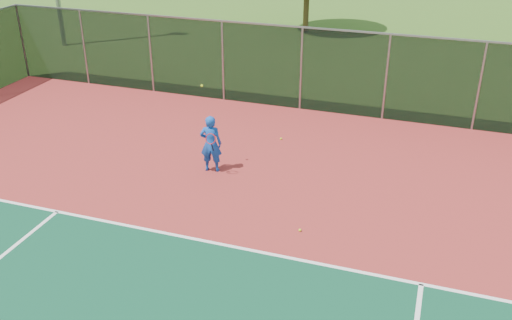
# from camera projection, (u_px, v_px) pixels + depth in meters

# --- Properties ---
(court_apron) EXTENTS (30.00, 20.00, 0.02)m
(court_apron) POSITION_uv_depth(u_px,v_px,m) (317.00, 294.00, 11.64)
(court_apron) COLOR maroon
(court_apron) RESTS_ON ground
(fence_back) EXTENTS (30.00, 0.06, 3.03)m
(fence_back) POSITION_uv_depth(u_px,v_px,m) (386.00, 76.00, 19.43)
(fence_back) COLOR black
(fence_back) RESTS_ON court_apron
(tennis_player) EXTENTS (0.69, 0.67, 2.55)m
(tennis_player) POSITION_uv_depth(u_px,v_px,m) (211.00, 144.00, 16.18)
(tennis_player) COLOR #124AAE
(tennis_player) RESTS_ON court_apron
(practice_ball_3) EXTENTS (0.07, 0.07, 0.07)m
(practice_ball_3) POSITION_uv_depth(u_px,v_px,m) (281.00, 139.00, 18.47)
(practice_ball_3) COLOR #CEF01B
(practice_ball_3) RESTS_ON court_apron
(practice_ball_5) EXTENTS (0.07, 0.07, 0.07)m
(practice_ball_5) POSITION_uv_depth(u_px,v_px,m) (300.00, 230.00, 13.69)
(practice_ball_5) COLOR #CEF01B
(practice_ball_5) RESTS_ON court_apron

